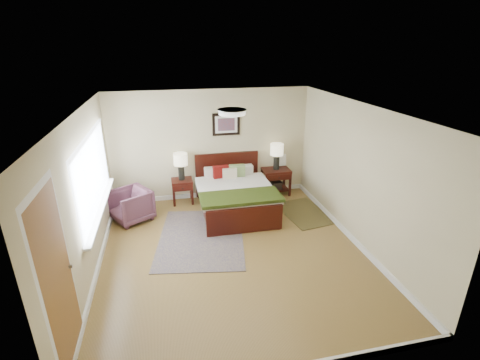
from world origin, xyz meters
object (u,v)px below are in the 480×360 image
Objects in this scene: nightstand_right at (276,179)px; lamp_left at (181,162)px; nightstand_left at (182,185)px; armchair at (131,205)px; bed at (235,191)px; rug_persian at (201,237)px; lamp_right at (277,152)px.

lamp_left is (-2.22, 0.01, 0.59)m from nightstand_right.
lamp_left is at bearing 90.00° from nightstand_left.
bed is at bearing 57.25° from armchair.
nightstand_right is (1.15, 0.70, -0.10)m from bed.
rug_persian is (1.31, -1.00, -0.33)m from armchair.
armchair reaches higher than nightstand_left.
armchair is (-1.08, -0.65, -0.64)m from lamp_left.
nightstand_right is at bearing 0.18° from nightstand_left.
bed is 2.16m from armchair.
nightstand_left is (-1.07, 0.70, -0.05)m from bed.
nightstand_left is 0.87× the size of nightstand_right.
bed reaches higher than nightstand_right.
rug_persian is (-1.99, -1.65, -1.04)m from lamp_right.
nightstand_left is at bearing -90.00° from lamp_left.
nightstand_left is 2.22m from nightstand_right.
bed is at bearing -148.60° from nightstand_right.
nightstand_left is 2.30m from lamp_right.
rug_persian is at bearing -140.52° from nightstand_right.
lamp_right reaches higher than bed.
nightstand_right is 0.29× the size of rug_persian.
lamp_left is 1.00× the size of lamp_right.
bed is 1.35m from nightstand_right.
armchair is at bearing -168.90° from lamp_right.
lamp_right is (2.22, 0.02, 0.62)m from nightstand_left.
nightstand_left is 0.76× the size of armchair.
bed is 3.47× the size of nightstand_left.
lamp_left reaches higher than armchair.
nightstand_right is 0.87× the size of armchair.
bed is at bearing -148.12° from lamp_right.
lamp_left is (-1.07, 0.72, 0.49)m from bed.
bed is 1.38m from lamp_left.
nightstand_right is 1.04× the size of lamp_left.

